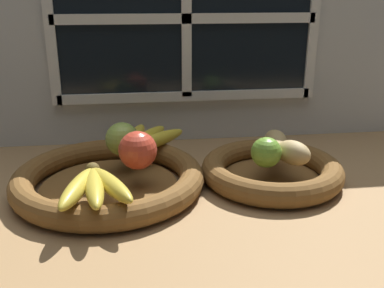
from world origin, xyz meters
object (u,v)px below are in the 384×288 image
banana_bunch_back (144,139)px  fruit_bowl_left (109,179)px  lime_near (266,152)px  banana_bunch_front (94,186)px  potato_small (293,153)px  fruit_bowl_right (271,171)px  apple_green_back (122,139)px  apple_red_right (138,150)px  potato_back (276,141)px  potato_large (273,149)px

banana_bunch_back → fruit_bowl_left: bearing=-123.1°
fruit_bowl_left → lime_near: size_ratio=6.30×
fruit_bowl_left → banana_bunch_front: banana_bunch_front is taller
potato_small → lime_near: lime_near is taller
fruit_bowl_right → apple_green_back: size_ratio=4.17×
fruit_bowl_right → potato_small: potato_small is taller
apple_red_right → lime_near: (24.71, -2.34, -0.73)cm
banana_bunch_back → potato_back: 28.62cm
potato_back → lime_near: size_ratio=1.38×
potato_small → potato_back: 7.61cm
potato_small → potato_back: (-1.19, 7.51, -0.13)cm
apple_red_right → fruit_bowl_left: bearing=165.8°
apple_red_right → banana_bunch_front: 13.10cm
fruit_bowl_right → potato_back: bearing=65.6°
fruit_bowl_right → apple_red_right: apple_red_right is taller
fruit_bowl_right → banana_bunch_back: size_ratio=1.52×
potato_back → lime_near: lime_near is taller
apple_green_back → apple_red_right: size_ratio=0.94×
fruit_bowl_right → lime_near: lime_near is taller
banana_bunch_back → potato_large: bearing=-23.8°
banana_bunch_back → fruit_bowl_right: bearing=-23.8°
banana_bunch_front → potato_large: size_ratio=2.20×
apple_green_back → lime_near: 29.65cm
fruit_bowl_left → potato_small: 36.82cm
apple_green_back → potato_large: bearing=-11.7°
fruit_bowl_left → lime_near: 31.36cm
fruit_bowl_right → banana_bunch_front: bearing=-160.9°
potato_back → apple_green_back: bearing=176.5°
potato_small → potato_large: bearing=135.0°
banana_bunch_back → lime_near: size_ratio=3.19×
fruit_bowl_right → apple_green_back: 31.65cm
fruit_bowl_left → lime_near: bearing=-7.1°
fruit_bowl_left → fruit_bowl_right: 33.18cm
potato_large → lime_near: 4.70cm
fruit_bowl_left → potato_back: 35.75cm
banana_bunch_back → potato_back: bearing=-14.2°
fruit_bowl_right → banana_bunch_back: 28.45cm
apple_green_back → banana_bunch_front: (-4.36, -18.34, -1.95)cm
banana_bunch_front → potato_small: bearing=13.1°
potato_small → banana_bunch_back: bearing=153.3°
fruit_bowl_left → banana_bunch_front: (-1.59, -12.02, 4.14)cm
fruit_bowl_right → potato_small: 6.69cm
apple_green_back → potato_large: 31.09cm
potato_large → lime_near: bearing=-123.7°
apple_green_back → potato_small: bearing=-15.8°
fruit_bowl_right → lime_near: bearing=-123.7°
lime_near → banana_bunch_back: bearing=146.8°
banana_bunch_front → lime_near: size_ratio=2.85×
banana_bunch_back → potato_small: bearing=-26.7°
apple_green_back → fruit_bowl_right: bearing=-11.7°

